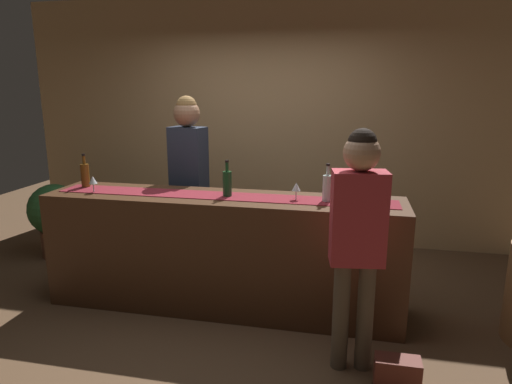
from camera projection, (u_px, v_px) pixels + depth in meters
ground_plane at (224, 305)px, 3.91m from camera, size 10.00×10.00×0.00m
back_wall at (265, 122)px, 5.39m from camera, size 6.00×0.12×2.90m
bar_counter at (223, 252)px, 3.80m from camera, size 2.98×0.60×0.98m
counter_runner_cloth at (222, 196)px, 3.68m from camera, size 2.83×0.28×0.01m
wine_bottle_amber at (85, 175)px, 3.99m from camera, size 0.07×0.07×0.30m
wine_bottle_green at (227, 183)px, 3.65m from camera, size 0.07×0.07×0.30m
wine_bottle_clear at (327, 188)px, 3.48m from camera, size 0.07×0.07×0.30m
wine_glass_near_customer at (296, 187)px, 3.53m from camera, size 0.07×0.07×0.14m
wine_glass_mid_counter at (93, 181)px, 3.78m from camera, size 0.07×0.07×0.14m
bartender at (189, 166)px, 4.31m from camera, size 0.37×0.27×1.78m
customer_sipping at (358, 228)px, 2.83m from camera, size 0.36×0.25×1.62m
potted_plant_tall at (55, 215)px, 4.96m from camera, size 0.56×0.56×0.82m
handbag at (397, 374)px, 2.80m from camera, size 0.28×0.14×0.22m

